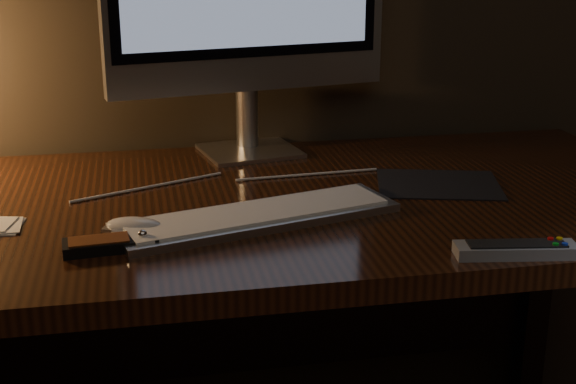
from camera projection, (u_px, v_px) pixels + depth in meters
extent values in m
cube|color=#361A0C|center=(255.00, 209.00, 1.44)|extent=(1.60, 0.75, 0.04)
cube|color=black|center=(535.00, 289.00, 1.99)|extent=(0.06, 0.06, 0.71)
cube|color=black|center=(234.00, 273.00, 1.84)|extent=(1.48, 0.02, 0.51)
cube|color=silver|center=(250.00, 151.00, 1.72)|extent=(0.22, 0.21, 0.01)
cylinder|color=silver|center=(247.00, 116.00, 1.73)|extent=(0.06, 0.06, 0.13)
cube|color=silver|center=(258.00, 216.00, 1.32)|extent=(0.49, 0.25, 0.02)
cube|color=black|center=(438.00, 184.00, 1.51)|extent=(0.26, 0.23, 0.00)
ellipsoid|color=white|center=(135.00, 228.00, 1.26)|extent=(0.10, 0.08, 0.02)
cube|color=black|center=(110.00, 244.00, 1.20)|extent=(0.14, 0.06, 0.02)
cube|color=brown|center=(110.00, 239.00, 1.20)|extent=(0.09, 0.05, 0.00)
sphere|color=silver|center=(110.00, 238.00, 1.20)|extent=(0.01, 0.01, 0.01)
cube|color=gray|center=(516.00, 250.00, 1.18)|extent=(0.18, 0.07, 0.02)
cube|color=black|center=(517.00, 244.00, 1.17)|extent=(0.15, 0.06, 0.00)
cylinder|color=red|center=(517.00, 242.00, 1.17)|extent=(0.01, 0.01, 0.00)
cylinder|color=#0C8C19|center=(517.00, 242.00, 1.17)|extent=(0.01, 0.01, 0.00)
cylinder|color=gold|center=(517.00, 242.00, 1.17)|extent=(0.01, 0.01, 0.00)
cylinder|color=#1433BF|center=(517.00, 242.00, 1.17)|extent=(0.01, 0.01, 0.00)
cylinder|color=white|center=(231.00, 182.00, 1.51)|extent=(0.58, 0.13, 0.01)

